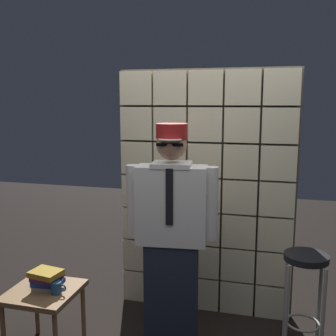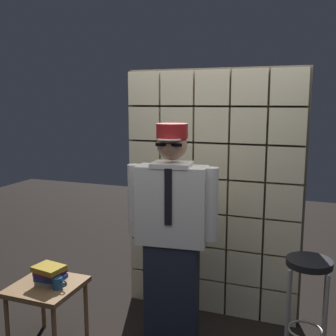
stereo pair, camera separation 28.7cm
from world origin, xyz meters
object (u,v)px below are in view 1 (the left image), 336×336
bar_stool (305,280)px  side_table (44,298)px  standing_person (172,234)px  book_stack (47,279)px  coffee_mug (57,288)px

bar_stool → side_table: 2.05m
standing_person → book_stack: size_ratio=7.13×
book_stack → side_table: bearing=-128.6°
side_table → coffee_mug: (0.14, -0.03, 0.12)m
standing_person → side_table: (-0.94, -0.38, -0.48)m
standing_person → bar_stool: 1.11m
coffee_mug → bar_stool: bearing=17.3°
bar_stool → side_table: (-1.98, -0.54, -0.14)m
book_stack → standing_person: bearing=21.0°
bar_stool → coffee_mug: 1.93m
bar_stool → side_table: bearing=-164.7°
side_table → book_stack: book_stack is taller
standing_person → book_stack: 1.04m
book_stack → coffee_mug: (0.12, -0.06, -0.04)m
standing_person → book_stack: standing_person is taller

